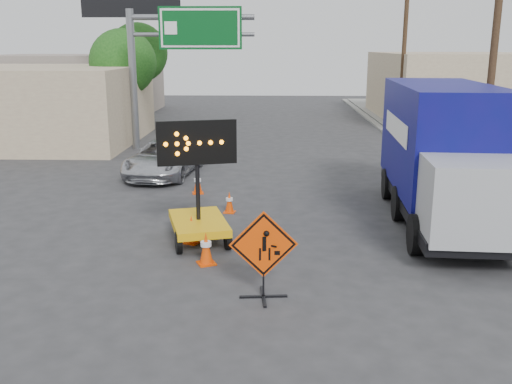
{
  "coord_description": "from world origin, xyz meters",
  "views": [
    {
      "loc": [
        0.47,
        -10.38,
        5.08
      ],
      "look_at": [
        0.05,
        2.8,
        1.69
      ],
      "focal_mm": 40.0,
      "sensor_mm": 36.0,
      "label": 1
    }
  ],
  "objects_px": {
    "pickup_truck": "(164,158)",
    "box_truck": "(443,162)",
    "arrow_board": "(198,215)",
    "construction_sign": "(264,253)"
  },
  "relations": [
    {
      "from": "arrow_board",
      "to": "construction_sign",
      "type": "bearing_deg",
      "value": -78.45
    },
    {
      "from": "pickup_truck",
      "to": "box_truck",
      "type": "bearing_deg",
      "value": -26.34
    },
    {
      "from": "construction_sign",
      "to": "arrow_board",
      "type": "distance_m",
      "value": 3.91
    },
    {
      "from": "construction_sign",
      "to": "box_truck",
      "type": "height_order",
      "value": "box_truck"
    },
    {
      "from": "construction_sign",
      "to": "box_truck",
      "type": "xyz_separation_m",
      "value": [
        5.11,
        5.46,
        0.83
      ]
    },
    {
      "from": "pickup_truck",
      "to": "box_truck",
      "type": "xyz_separation_m",
      "value": [
        9.32,
        -5.99,
        1.12
      ]
    },
    {
      "from": "arrow_board",
      "to": "box_truck",
      "type": "xyz_separation_m",
      "value": [
        6.9,
        1.99,
        1.09
      ]
    },
    {
      "from": "construction_sign",
      "to": "arrow_board",
      "type": "xyz_separation_m",
      "value": [
        -1.79,
        3.47,
        -0.27
      ]
    },
    {
      "from": "box_truck",
      "to": "construction_sign",
      "type": "bearing_deg",
      "value": -129.57
    },
    {
      "from": "construction_sign",
      "to": "pickup_truck",
      "type": "bearing_deg",
      "value": 105.02
    }
  ]
}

